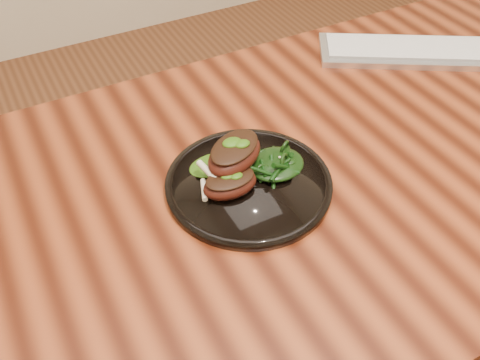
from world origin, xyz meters
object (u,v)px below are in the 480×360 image
object	(u,v)px
lamb_chop_front	(230,183)
greens_heap	(276,161)
plate	(249,184)
desk	(302,199)
keyboard	(418,51)

from	to	relation	value
lamb_chop_front	greens_heap	xyz separation A→B (m)	(0.09, 0.01, -0.00)
plate	lamb_chop_front	xyz separation A→B (m)	(-0.04, -0.01, 0.03)
desk	greens_heap	size ratio (longest dim) A/B	16.51
plate	keyboard	size ratio (longest dim) A/B	0.63
lamb_chop_front	greens_heap	size ratio (longest dim) A/B	0.99
desk	greens_heap	distance (m)	0.13
plate	keyboard	xyz separation A→B (m)	(0.54, 0.20, 0.00)
greens_heap	keyboard	xyz separation A→B (m)	(0.48, 0.19, -0.02)
desk	greens_heap	xyz separation A→B (m)	(-0.06, 0.00, 0.11)
lamb_chop_front	desk	bearing A→B (deg)	3.75
greens_heap	lamb_chop_front	bearing A→B (deg)	-171.21
lamb_chop_front	greens_heap	distance (m)	0.09
lamb_chop_front	keyboard	world-z (taller)	lamb_chop_front
plate	greens_heap	size ratio (longest dim) A/B	2.83
desk	greens_heap	bearing A→B (deg)	175.63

